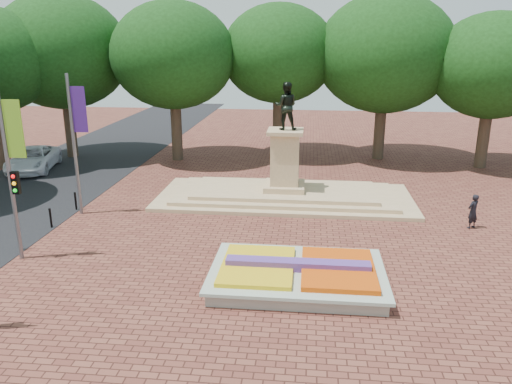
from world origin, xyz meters
TOP-DOWN VIEW (x-y plane):
  - ground at (0.00, 0.00)m, footprint 90.00×90.00m
  - flower_bed at (1.03, -2.00)m, footprint 6.30×4.30m
  - monument at (0.00, 8.00)m, footprint 14.00×6.00m
  - tree_row_back at (2.33, 18.00)m, footprint 44.80×8.80m
  - banner_poles at (-10.08, -1.31)m, footprint 0.88×11.17m
  - bollard_row at (-10.70, -1.50)m, footprint 0.12×13.12m
  - van at (-17.28, 12.62)m, footprint 3.79×6.02m
  - pedestrian at (9.00, 4.50)m, footprint 0.72×0.68m

SIDE VIEW (x-z plane):
  - ground at x=0.00m, z-range 0.00..0.00m
  - flower_bed at x=1.03m, z-range -0.08..0.83m
  - bollard_row at x=-10.70m, z-range 0.04..1.02m
  - van at x=-17.28m, z-range 0.00..1.55m
  - pedestrian at x=9.00m, z-range 0.00..1.66m
  - monument at x=0.00m, z-range -2.32..4.09m
  - banner_poles at x=-10.08m, z-range 0.38..7.38m
  - tree_row_back at x=2.33m, z-range 1.46..11.89m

